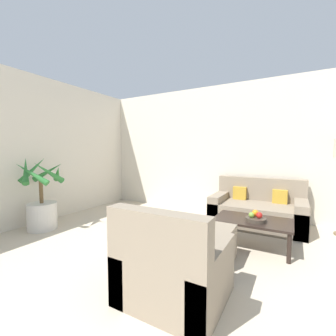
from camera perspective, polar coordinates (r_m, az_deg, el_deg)
name	(u,v)px	position (r m, az deg, el deg)	size (l,w,h in m)	color
wall_back	(263,150)	(4.75, 23.00, 4.26)	(8.72, 0.06, 2.70)	beige
potted_palm	(42,204)	(4.40, -29.38, -8.07)	(0.78, 0.79, 1.25)	beige
sofa_loveseat	(257,210)	(4.38, 21.70, -9.96)	(1.54, 0.88, 0.82)	gray
coffee_table	(253,223)	(3.37, 20.68, -12.88)	(1.00, 0.61, 0.39)	black
fruit_bowl	(256,220)	(3.27, 21.40, -12.10)	(0.26, 0.26, 0.05)	#42382D
apple_red	(259,215)	(3.25, 22.16, -11.05)	(0.08, 0.08, 0.08)	red
apple_green	(251,215)	(3.24, 20.42, -11.09)	(0.07, 0.07, 0.07)	olive
orange_fruit	(255,213)	(3.33, 21.31, -10.60)	(0.09, 0.09, 0.09)	orange
armchair	(173,268)	(2.19, 1.31, -24.09)	(0.87, 0.79, 0.87)	gray
ottoman	(207,243)	(2.93, 9.90, -18.22)	(0.61, 0.50, 0.41)	gray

